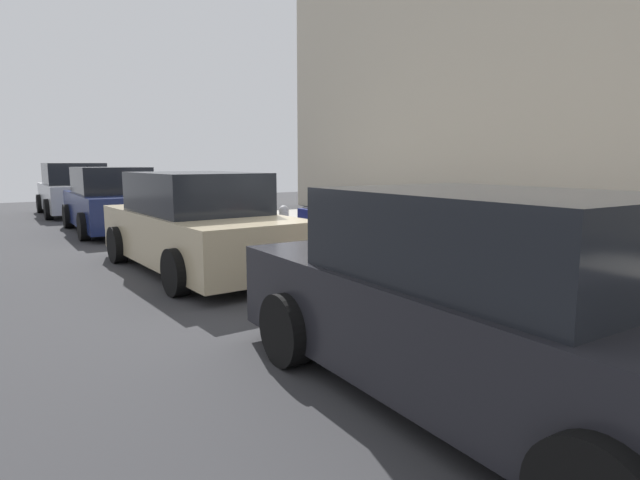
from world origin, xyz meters
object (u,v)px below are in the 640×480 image
Objects in this scene: suitcase_navy_3 at (468,264)px; parked_car_navy_2 at (112,202)px; suitcase_silver_5 at (408,245)px; suitcase_teal_6 at (382,247)px; bollard_post at (261,221)px; suitcase_red_7 at (361,236)px; parked_car_charcoal_0 at (488,305)px; suitcase_maroon_1 at (537,277)px; parked_car_beige_1 at (196,225)px; suitcase_maroon_8 at (345,232)px; suitcase_red_0 at (582,288)px; suitcase_navy_10 at (309,227)px; parked_car_silver_3 at (75,191)px; suitcase_black_2 at (497,262)px; fire_hydrant at (284,222)px; suitcase_black_9 at (326,234)px; suitcase_olive_4 at (429,254)px.

suitcase_navy_3 is 0.13× the size of parked_car_navy_2.
suitcase_silver_5 reaches higher than suitcase_navy_3.
suitcase_navy_3 is 1.71m from suitcase_teal_6.
suitcase_red_7 is at bearing -176.63° from bollard_post.
suitcase_red_7 is 5.06m from parked_car_charcoal_0.
parked_car_beige_1 is (4.57, 2.37, 0.32)m from suitcase_maroon_1.
suitcase_maroon_8 is at bearing -0.63° from suitcase_silver_5.
suitcase_red_0 is at bearing 174.94° from suitcase_navy_3.
parked_car_charcoal_0 is (-2.20, 2.44, 0.33)m from suitcase_navy_3.
suitcase_navy_10 is 0.17× the size of parked_car_charcoal_0.
parked_car_beige_1 is 11.00m from parked_car_silver_3.
suitcase_black_2 is at bearing 178.65° from suitcase_navy_10.
bollard_post is at bearing 0.64° from suitcase_red_0.
suitcase_red_7 is 2.72m from parked_car_beige_1.
suitcase_red_7 is (3.90, -0.11, 0.10)m from suitcase_red_0.
suitcase_teal_6 is 3.03m from parked_car_beige_1.
suitcase_black_2 is at bearing 179.61° from fire_hydrant.
parked_car_navy_2 reaches higher than suitcase_maroon_8.
suitcase_red_7 is (3.32, -0.04, 0.09)m from suitcase_maroon_1.
suitcase_red_7 reaches higher than suitcase_teal_6.
parked_car_beige_1 reaches higher than suitcase_maroon_8.
suitcase_maroon_1 is 0.18× the size of parked_car_charcoal_0.
suitcase_maroon_1 reaches higher than suitcase_black_9.
parked_car_beige_1 is at bearing 24.04° from suitcase_red_0.
suitcase_black_2 is 3.82m from suitcase_black_9.
suitcase_olive_4 is 2.70m from suitcase_black_9.
parked_car_beige_1 is at bearing 53.55° from suitcase_teal_6.
fire_hydrant reaches higher than bollard_post.
suitcase_navy_10 is (4.96, -0.06, 0.07)m from suitcase_maroon_1.
suitcase_maroon_8 is 12.01m from parked_car_silver_3.
fire_hydrant is 0.17× the size of parked_car_silver_3.
suitcase_red_0 is 5.54m from suitcase_navy_10.
suitcase_red_7 is (0.54, 0.02, 0.12)m from suitcase_teal_6.
parked_car_silver_3 reaches higher than parked_car_beige_1.
fire_hydrant is 1.07× the size of bollard_post.
suitcase_black_2 reaches higher than suitcase_maroon_1.
suitcase_maroon_1 is at bearing -167.12° from parked_car_navy_2.
suitcase_navy_3 is 0.14× the size of parked_car_silver_3.
suitcase_maroon_1 is 1.01× the size of suitcase_red_7.
suitcase_olive_4 is at bearing -39.66° from parked_car_charcoal_0.
suitcase_maroon_1 is 2.22m from suitcase_silver_5.
fire_hydrant is at bearing -62.45° from parked_car_beige_1.
suitcase_red_0 is 1.10× the size of suitcase_navy_10.
suitcase_maroon_1 is at bearing 179.25° from suitcase_navy_10.
suitcase_maroon_1 is 1.66m from suitcase_olive_4.
parked_car_beige_1 is 5.80m from parked_car_navy_2.
suitcase_red_0 is at bearing 178.04° from suitcase_maroon_8.
suitcase_teal_6 is at bearing -162.29° from parked_car_navy_2.
suitcase_teal_6 is at bearing 0.67° from suitcase_navy_3.
suitcase_navy_3 is at bearing -179.08° from suitcase_red_7.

